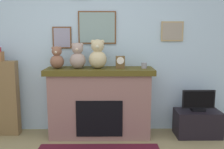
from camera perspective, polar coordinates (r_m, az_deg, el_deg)
The scene contains 10 objects.
back_wall at distance 4.17m, azimuth -4.62°, elevation 5.36°, with size 5.20×0.15×2.60m.
fireplace at distance 3.97m, azimuth -2.70°, elevation -6.08°, with size 1.62×0.57×1.05m.
bookshelf at distance 4.33m, azimuth -23.06°, elevation -4.45°, with size 0.46×0.16×1.36m.
tv_stand at distance 4.25m, azimuth 18.40°, elevation -10.22°, with size 0.67×0.40×0.40m, color black.
television at distance 4.15m, azimuth 18.64°, elevation -5.63°, with size 0.50×0.14×0.32m.
candle_jar at distance 3.88m, azimuth 7.13°, elevation 2.01°, with size 0.08×0.08×0.09m, color gray.
mantel_clock at distance 3.84m, azimuth 1.83°, elevation 2.75°, with size 0.13×0.10×0.18m.
teddy_bear_brown at distance 3.91m, azimuth -12.12°, elevation 3.49°, with size 0.21×0.21×0.33m.
teddy_bear_cream at distance 3.86m, azimuth -7.63°, elevation 3.90°, with size 0.24×0.24×0.38m.
teddy_bear_grey at distance 3.83m, azimuth -3.19°, elevation 4.25°, with size 0.27×0.27×0.43m.
Camera 1 is at (0.29, -2.15, 1.56)m, focal length 41.19 mm.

